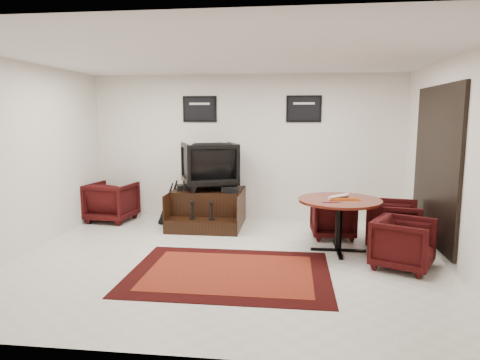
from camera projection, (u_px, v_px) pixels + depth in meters
name	position (u px, v px, depth m)	size (l,w,h in m)	color
ground	(227.00, 259.00, 6.06)	(6.00, 6.00, 0.00)	silver
room_shell	(257.00, 133.00, 5.87)	(6.02, 5.02, 2.81)	silver
area_rug	(230.00, 273.00, 5.53)	(2.58, 1.93, 0.01)	black
shine_podium	(208.00, 209.00, 7.97)	(1.29, 1.32, 0.66)	black
shine_chair	(209.00, 163.00, 7.98)	(0.95, 0.89, 0.98)	black
shoes_pair	(183.00, 187.00, 7.89)	(0.29, 0.32, 0.10)	black
polish_kit	(230.00, 190.00, 7.62)	(0.28, 0.19, 0.10)	black
umbrella_black	(167.00, 203.00, 7.94)	(0.31, 0.12, 0.83)	black
umbrella_hooked	(171.00, 201.00, 8.09)	(0.32, 0.12, 0.85)	black
armchair_side	(112.00, 200.00, 8.25)	(0.81, 0.76, 0.83)	black
meeting_table	(340.00, 205.00, 6.33)	(1.22, 1.22, 0.80)	#401109
table_chair_back	(333.00, 217.00, 7.13)	(0.68, 0.64, 0.70)	black
table_chair_window	(393.00, 222.00, 6.60)	(0.77, 0.72, 0.79)	black
table_chair_corner	(404.00, 241.00, 5.66)	(0.72, 0.68, 0.74)	black
paper_roll	(339.00, 196.00, 6.39)	(0.05, 0.05, 0.42)	white
table_clutter	(343.00, 200.00, 6.23)	(0.57, 0.36, 0.01)	orange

